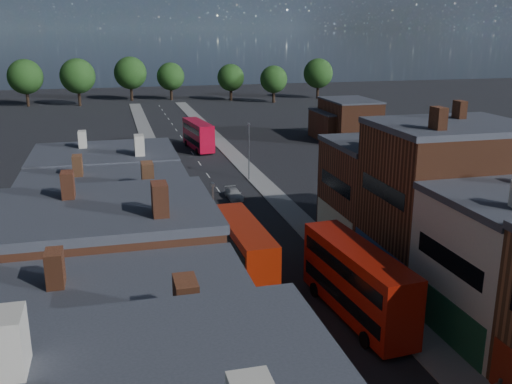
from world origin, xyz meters
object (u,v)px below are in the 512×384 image
bus_0 (244,250)px  bus_2 (198,135)px  ped_1 (242,324)px  car_3 (234,194)px  car_2 (229,217)px  bus_1 (357,280)px

bus_0 → bus_2: (4.57, 55.18, -0.07)m
ped_1 → car_3: bearing=-97.4°
car_2 → car_3: car_2 is taller
bus_1 → bus_2: (-1.99, 63.46, -0.25)m
bus_0 → car_3: bus_0 is taller
car_3 → bus_1: bearing=-88.3°
bus_0 → bus_1: (6.56, -8.28, 0.19)m
ped_1 → car_2: bearing=-95.7°
car_2 → car_3: bearing=74.6°
car_2 → ped_1: ped_1 is taller
bus_1 → ped_1: bus_1 is taller
bus_2 → bus_1: bearing=-95.1°
bus_1 → bus_2: size_ratio=1.09×
car_2 → car_3: 9.31m
bus_0 → bus_2: size_ratio=1.01×
bus_2 → ped_1: bus_2 is taller
bus_2 → ped_1: (-6.80, -64.04, -1.76)m
car_3 → bus_0: bearing=-102.4°
bus_2 → bus_0: bearing=-101.6°
ped_1 → bus_0: bearing=-100.3°
bus_1 → bus_2: bearing=87.1°
car_2 → bus_2: bearing=86.3°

